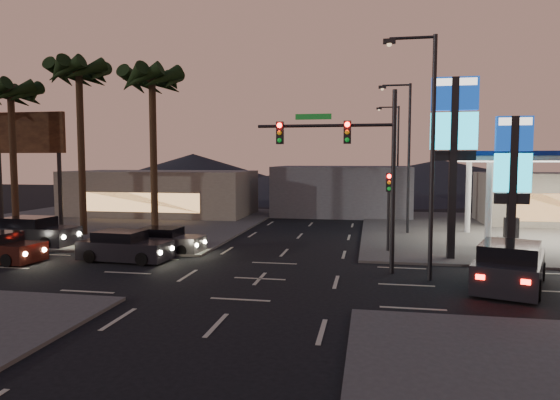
% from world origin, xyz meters
% --- Properties ---
extents(ground, '(140.00, 140.00, 0.00)m').
position_xyz_m(ground, '(0.00, 0.00, 0.00)').
color(ground, black).
rests_on(ground, ground).
extents(corner_lot_ne, '(24.00, 24.00, 0.12)m').
position_xyz_m(corner_lot_ne, '(16.00, 16.00, 0.06)').
color(corner_lot_ne, '#47443F').
rests_on(corner_lot_ne, ground).
extents(corner_lot_nw, '(24.00, 24.00, 0.12)m').
position_xyz_m(corner_lot_nw, '(-16.00, 16.00, 0.06)').
color(corner_lot_nw, '#47443F').
rests_on(corner_lot_nw, ground).
extents(convenience_store, '(10.00, 6.00, 4.00)m').
position_xyz_m(convenience_store, '(18.00, 21.00, 2.00)').
color(convenience_store, '#726B5B').
rests_on(convenience_store, ground).
extents(pylon_sign_tall, '(2.20, 0.35, 9.00)m').
position_xyz_m(pylon_sign_tall, '(8.50, 5.50, 6.39)').
color(pylon_sign_tall, black).
rests_on(pylon_sign_tall, ground).
extents(pylon_sign_short, '(1.60, 0.35, 7.00)m').
position_xyz_m(pylon_sign_short, '(11.00, 4.50, 4.66)').
color(pylon_sign_short, black).
rests_on(pylon_sign_short, ground).
extents(traffic_signal_mast, '(6.10, 0.39, 8.00)m').
position_xyz_m(traffic_signal_mast, '(3.76, 1.99, 5.23)').
color(traffic_signal_mast, black).
rests_on(traffic_signal_mast, ground).
extents(pedestal_signal, '(0.32, 0.39, 4.30)m').
position_xyz_m(pedestal_signal, '(5.50, 6.98, 2.92)').
color(pedestal_signal, black).
rests_on(pedestal_signal, ground).
extents(streetlight_near, '(2.14, 0.25, 10.00)m').
position_xyz_m(streetlight_near, '(6.79, 1.00, 5.72)').
color(streetlight_near, black).
rests_on(streetlight_near, ground).
extents(streetlight_mid, '(2.14, 0.25, 10.00)m').
position_xyz_m(streetlight_mid, '(6.79, 14.00, 5.72)').
color(streetlight_mid, black).
rests_on(streetlight_mid, ground).
extents(streetlight_far, '(2.14, 0.25, 10.00)m').
position_xyz_m(streetlight_far, '(6.79, 28.00, 5.72)').
color(streetlight_far, black).
rests_on(streetlight_far, ground).
extents(palm_a, '(4.41, 4.41, 10.86)m').
position_xyz_m(palm_a, '(-9.00, 9.50, 9.43)').
color(palm_a, black).
rests_on(palm_a, ground).
extents(palm_b, '(4.41, 4.41, 11.46)m').
position_xyz_m(palm_b, '(-14.00, 9.50, 9.97)').
color(palm_b, black).
rests_on(palm_b, ground).
extents(palm_c, '(4.41, 4.41, 10.26)m').
position_xyz_m(palm_c, '(-19.00, 9.50, 8.88)').
color(palm_c, black).
rests_on(palm_c, ground).
extents(billboard, '(6.00, 0.30, 8.50)m').
position_xyz_m(billboard, '(-20.50, 13.00, 6.33)').
color(billboard, black).
rests_on(billboard, ground).
extents(building_far_west, '(16.00, 8.00, 4.00)m').
position_xyz_m(building_far_west, '(-14.00, 22.00, 2.00)').
color(building_far_west, '#726B5B').
rests_on(building_far_west, ground).
extents(building_far_mid, '(12.00, 9.00, 4.40)m').
position_xyz_m(building_far_mid, '(2.00, 26.00, 2.20)').
color(building_far_mid, '#4C4C51').
rests_on(building_far_mid, ground).
extents(hill_left, '(40.00, 40.00, 6.00)m').
position_xyz_m(hill_left, '(-25.00, 60.00, 3.00)').
color(hill_left, black).
rests_on(hill_left, ground).
extents(hill_right, '(50.00, 50.00, 5.00)m').
position_xyz_m(hill_right, '(15.00, 60.00, 2.50)').
color(hill_right, black).
rests_on(hill_right, ground).
extents(hill_center, '(60.00, 60.00, 4.00)m').
position_xyz_m(hill_center, '(0.00, 60.00, 2.00)').
color(hill_center, black).
rests_on(hill_center, ground).
extents(car_lane_a_front, '(4.66, 2.20, 1.48)m').
position_xyz_m(car_lane_a_front, '(-7.44, 2.49, 0.69)').
color(car_lane_a_front, black).
rests_on(car_lane_a_front, ground).
extents(car_lane_b_front, '(4.20, 1.96, 1.34)m').
position_xyz_m(car_lane_b_front, '(-6.36, 5.00, 0.62)').
color(car_lane_b_front, '#4E4E50').
rests_on(car_lane_b_front, ground).
extents(car_lane_b_mid, '(5.25, 2.45, 1.67)m').
position_xyz_m(car_lane_b_mid, '(-14.79, 5.55, 0.78)').
color(car_lane_b_mid, black).
rests_on(car_lane_b_mid, ground).
extents(suv_station, '(3.90, 5.77, 1.79)m').
position_xyz_m(suv_station, '(9.97, 0.44, 0.83)').
color(suv_station, black).
rests_on(suv_station, ground).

